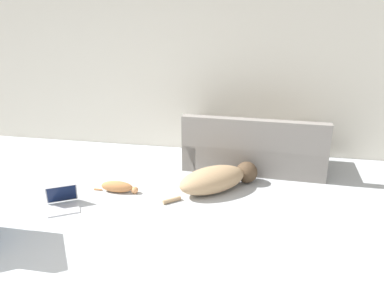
# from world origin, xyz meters

# --- Properties ---
(wall_back) EXTENTS (7.27, 0.06, 2.68)m
(wall_back) POSITION_xyz_m (0.00, 3.50, 1.34)
(wall_back) COLOR silver
(wall_back) RESTS_ON ground_plane
(couch) EXTENTS (2.01, 0.97, 0.81)m
(couch) POSITION_xyz_m (1.18, 2.87, 0.26)
(couch) COLOR gray
(couch) RESTS_ON ground_plane
(dog) EXTENTS (1.16, 1.03, 0.32)m
(dog) POSITION_xyz_m (0.76, 2.01, 0.16)
(dog) COLOR #A38460
(dog) RESTS_ON ground_plane
(cat) EXTENTS (0.59, 0.15, 0.15)m
(cat) POSITION_xyz_m (-0.48, 1.71, 0.07)
(cat) COLOR #BC7A47
(cat) RESTS_ON ground_plane
(laptop_open) EXTENTS (0.48, 0.48, 0.25)m
(laptop_open) POSITION_xyz_m (-0.98, 1.24, 0.08)
(laptop_open) COLOR #B7B7BC
(laptop_open) RESTS_ON ground_plane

